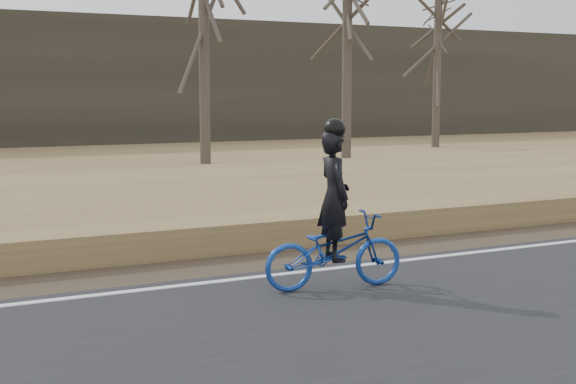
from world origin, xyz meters
name	(u,v)px	position (x,y,z in m)	size (l,w,h in m)	color
ground	(232,289)	(0.00, 0.00, 0.00)	(120.00, 120.00, 0.00)	#967A4C
road	(332,342)	(0.00, -2.50, 0.03)	(120.00, 6.00, 0.06)	black
edge_line	(225,281)	(0.00, 0.20, 0.07)	(120.00, 0.12, 0.01)	silver
shoulder	(198,269)	(0.00, 1.20, 0.02)	(120.00, 1.60, 0.04)	#473A2B
embankment	(136,223)	(0.00, 4.20, 0.22)	(120.00, 5.00, 0.44)	#967A4C
ballast	(86,197)	(0.00, 8.00, 0.23)	(120.00, 3.00, 0.45)	slate
railroad	(85,182)	(0.00, 8.00, 0.53)	(120.00, 2.40, 0.29)	black
cyclist	(334,236)	(1.03, -0.73, 0.71)	(1.81, 0.85, 2.06)	#153B95
bare_tree_center	(204,26)	(6.01, 16.68, 4.65)	(0.36, 0.36, 9.30)	brown
bare_tree_right	(347,52)	(11.25, 16.10, 3.86)	(0.36, 0.36, 7.73)	brown
bare_tree_far_right	(437,61)	(18.20, 19.98, 3.79)	(0.36, 0.36, 7.57)	brown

